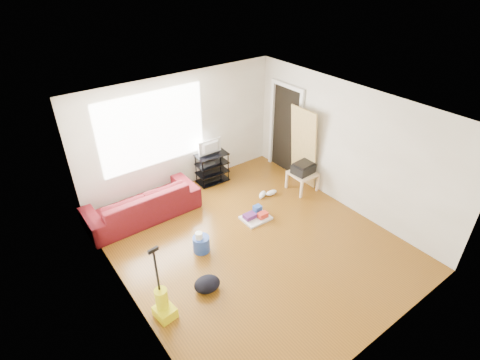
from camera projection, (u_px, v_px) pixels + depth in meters
room at (254, 180)px, 6.21m from camera, size 4.51×5.01×2.51m
sofa at (144, 216)px, 7.43m from camera, size 2.19×0.86×0.64m
tv_stand at (212, 168)px, 8.34m from camera, size 0.72×0.43×0.70m
tv at (211, 148)px, 8.07m from camera, size 0.56×0.07×0.32m
side_table at (303, 175)px, 8.07m from camera, size 0.54×0.54×0.43m
printer at (303, 168)px, 7.97m from camera, size 0.48×0.38×0.24m
bucket at (202, 250)px, 6.59m from camera, size 0.29×0.29×0.29m
toilet_paper at (199, 242)px, 6.47m from camera, size 0.13×0.13×0.12m
cleaning_tray at (256, 216)px, 7.34m from camera, size 0.54×0.44×0.19m
backpack at (207, 289)px, 5.84m from camera, size 0.47×0.40×0.23m
sneakers at (267, 194)px, 8.01m from camera, size 0.49×0.25×0.11m
vacuum at (163, 304)px, 5.32m from camera, size 0.30×0.33×1.25m
door_panel at (300, 182)px, 8.50m from camera, size 0.22×0.71×1.78m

